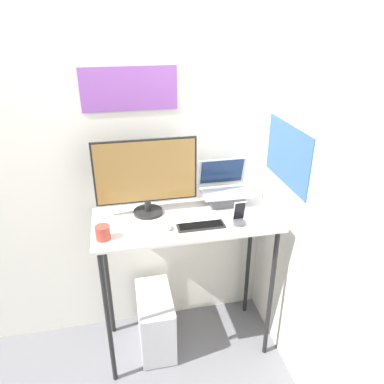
{
  "coord_description": "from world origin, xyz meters",
  "views": [
    {
      "loc": [
        -0.39,
        -1.75,
        2.22
      ],
      "look_at": [
        0.04,
        0.26,
        1.23
      ],
      "focal_mm": 35.0,
      "sensor_mm": 36.0,
      "label": 1
    }
  ],
  "objects_px": {
    "mouse": "(169,227)",
    "computer_tower": "(156,321)",
    "monitor": "(146,177)",
    "cell_phone": "(239,218)",
    "keyboard": "(201,226)",
    "laptop": "(225,192)"
  },
  "relations": [
    {
      "from": "mouse",
      "to": "cell_phone",
      "type": "height_order",
      "value": "cell_phone"
    },
    {
      "from": "computer_tower",
      "to": "mouse",
      "type": "bearing_deg",
      "value": -51.46
    },
    {
      "from": "keyboard",
      "to": "computer_tower",
      "type": "xyz_separation_m",
      "value": [
        -0.29,
        0.14,
        -0.84
      ]
    },
    {
      "from": "laptop",
      "to": "cell_phone",
      "type": "relative_size",
      "value": 2.14
    },
    {
      "from": "keyboard",
      "to": "computer_tower",
      "type": "distance_m",
      "value": 0.9
    },
    {
      "from": "cell_phone",
      "to": "computer_tower",
      "type": "xyz_separation_m",
      "value": [
        -0.53,
        0.15,
        -0.87
      ]
    },
    {
      "from": "laptop",
      "to": "monitor",
      "type": "bearing_deg",
      "value": -175.74
    },
    {
      "from": "monitor",
      "to": "computer_tower",
      "type": "xyz_separation_m",
      "value": [
        -0.0,
        -0.1,
        -1.08
      ]
    },
    {
      "from": "mouse",
      "to": "computer_tower",
      "type": "relative_size",
      "value": 0.15
    },
    {
      "from": "laptop",
      "to": "mouse",
      "type": "xyz_separation_m",
      "value": [
        -0.43,
        -0.27,
        -0.06
      ]
    },
    {
      "from": "laptop",
      "to": "keyboard",
      "type": "distance_m",
      "value": 0.37
    },
    {
      "from": "keyboard",
      "to": "cell_phone",
      "type": "relative_size",
      "value": 1.88
    },
    {
      "from": "mouse",
      "to": "computer_tower",
      "type": "distance_m",
      "value": 0.86
    },
    {
      "from": "monitor",
      "to": "keyboard",
      "type": "height_order",
      "value": "monitor"
    },
    {
      "from": "monitor",
      "to": "keyboard",
      "type": "bearing_deg",
      "value": -39.75
    },
    {
      "from": "monitor",
      "to": "mouse",
      "type": "relative_size",
      "value": 9.35
    },
    {
      "from": "monitor",
      "to": "cell_phone",
      "type": "height_order",
      "value": "monitor"
    },
    {
      "from": "laptop",
      "to": "computer_tower",
      "type": "height_order",
      "value": "laptop"
    },
    {
      "from": "monitor",
      "to": "computer_tower",
      "type": "distance_m",
      "value": 1.09
    },
    {
      "from": "cell_phone",
      "to": "computer_tower",
      "type": "relative_size",
      "value": 0.34
    },
    {
      "from": "mouse",
      "to": "computer_tower",
      "type": "bearing_deg",
      "value": 128.54
    },
    {
      "from": "monitor",
      "to": "keyboard",
      "type": "distance_m",
      "value": 0.45
    }
  ]
}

